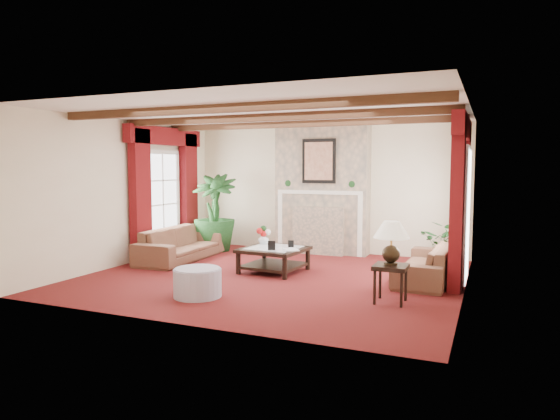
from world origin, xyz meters
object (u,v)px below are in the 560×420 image
at_px(sofa_left, 181,239).
at_px(side_table, 390,284).
at_px(sofa_right, 426,257).
at_px(potted_palm, 215,229).
at_px(ottoman, 198,283).
at_px(coffee_table, 274,260).

distance_m(sofa_left, side_table, 4.66).
relative_size(sofa_left, sofa_right, 1.11).
bearing_deg(potted_palm, sofa_right, -14.01).
bearing_deg(side_table, sofa_right, 79.96).
height_order(sofa_right, potted_palm, potted_palm).
xyz_separation_m(potted_palm, side_table, (4.33, -2.71, -0.21)).
xyz_separation_m(sofa_right, ottoman, (-2.85, -2.32, -0.18)).
bearing_deg(ottoman, side_table, 16.42).
distance_m(sofa_left, potted_palm, 1.19).
height_order(side_table, ottoman, side_table).
relative_size(sofa_right, coffee_table, 1.91).
relative_size(sofa_right, side_table, 3.79).
relative_size(potted_palm, coffee_table, 1.80).
relative_size(sofa_left, ottoman, 3.22).
bearing_deg(sofa_left, side_table, -111.62).
bearing_deg(sofa_left, sofa_right, -92.08).
relative_size(coffee_table, ottoman, 1.52).
bearing_deg(side_table, coffee_table, 151.98).
distance_m(coffee_table, ottoman, 1.98).
xyz_separation_m(sofa_right, side_table, (-0.28, -1.56, -0.12)).
distance_m(sofa_left, ottoman, 2.93).
xyz_separation_m(sofa_left, sofa_right, (4.68, 0.04, -0.04)).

